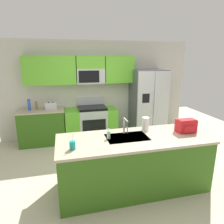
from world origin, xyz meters
TOP-DOWN VIEW (x-y plane):
  - ground_plane at (0.00, 0.00)m, footprint 9.00×9.00m
  - kitchen_wall_unit at (-0.14, 2.08)m, footprint 5.20×0.43m
  - back_counter at (-1.50, 1.80)m, footprint 1.13×0.63m
  - range_oven at (-0.24, 1.80)m, footprint 1.36×0.61m
  - refrigerator at (1.35, 1.73)m, footprint 0.90×0.76m
  - island_counter at (0.13, -0.49)m, footprint 2.46×0.96m
  - toaster at (-1.24, 1.75)m, footprint 0.28×0.16m
  - pepper_mill at (-1.60, 1.80)m, footprint 0.05×0.05m
  - bottle_blue at (-1.76, 1.80)m, footprint 0.07×0.07m
  - sink_faucet at (0.04, -0.30)m, footprint 0.08×0.21m
  - drink_cup_teal at (-0.85, -0.69)m, footprint 0.08×0.08m
  - soap_dispenser at (-0.27, -0.43)m, footprint 0.06×0.06m
  - paper_towel_roll at (0.44, -0.22)m, footprint 0.12×0.12m
  - backpack at (1.09, -0.46)m, footprint 0.32×0.22m

SIDE VIEW (x-z plane):
  - ground_plane at x=0.00m, z-range 0.00..0.00m
  - range_oven at x=-0.24m, z-range -0.11..0.99m
  - back_counter at x=-1.50m, z-range 0.00..0.90m
  - island_counter at x=0.13m, z-range 0.00..0.90m
  - refrigerator at x=1.35m, z-range 0.00..1.85m
  - drink_cup_teal at x=-0.85m, z-range 0.84..1.08m
  - soap_dispenser at x=-0.27m, z-range 0.88..1.05m
  - toaster at x=-1.24m, z-range 0.90..1.08m
  - pepper_mill at x=-1.60m, z-range 0.90..1.11m
  - backpack at x=1.09m, z-range 0.90..1.13m
  - paper_towel_roll at x=0.44m, z-range 0.90..1.14m
  - bottle_blue at x=-1.76m, z-range 0.90..1.18m
  - sink_faucet at x=0.04m, z-range 0.93..1.21m
  - kitchen_wall_unit at x=-0.14m, z-range 0.17..2.77m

